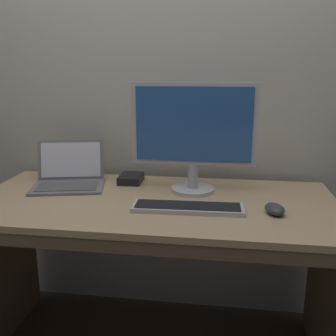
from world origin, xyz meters
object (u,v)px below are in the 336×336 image
external_monitor (193,135)px  external_drive_box (131,178)px  computer_mouse (275,209)px  laptop_space_gray (69,176)px  wired_keyboard (188,207)px

external_monitor → external_drive_box: (-0.31, 0.11, -0.24)m
external_monitor → computer_mouse: (0.33, -0.23, -0.24)m
external_monitor → computer_mouse: bearing=-34.2°
laptop_space_gray → wired_keyboard: 0.64m
wired_keyboard → external_drive_box: (-0.31, 0.34, 0.01)m
external_monitor → wired_keyboard: (-0.00, -0.23, -0.25)m
computer_mouse → external_drive_box: size_ratio=0.74×
laptop_space_gray → computer_mouse: 0.95m
wired_keyboard → external_drive_box: 0.46m
laptop_space_gray → external_monitor: 0.62m
external_monitor → external_drive_box: external_monitor is taller
computer_mouse → external_drive_box: computer_mouse is taller
computer_mouse → external_drive_box: 0.72m
external_monitor → wired_keyboard: bearing=-90.1°
external_monitor → wired_keyboard: external_monitor is taller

